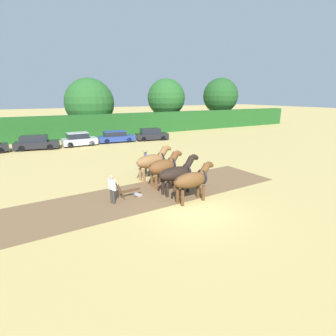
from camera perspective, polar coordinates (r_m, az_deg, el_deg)
The scene contains 17 objects.
ground_plane at distance 13.75m, azimuth 5.83°, elevation -9.21°, with size 240.00×240.00×0.00m, color tan.
plowed_furrow_strip at distance 15.24m, azimuth -9.87°, elevation -6.79°, with size 20.81×4.41×0.01m, color brown.
hedgerow at distance 38.38m, azimuth -18.21°, elevation 8.57°, with size 79.45×1.53×3.14m, color #1E511E.
tree_left at distance 42.28m, azimuth -16.73°, elevation 13.38°, with size 7.33×7.33×8.25m.
tree_center_left at distance 47.42m, azimuth -0.38°, elevation 14.99°, with size 6.55×6.55×8.53m.
tree_center at distance 54.49m, azimuth 11.35°, elevation 15.12°, with size 6.83×6.83×9.00m.
draft_horse_lead_left at distance 14.46m, azimuth 5.36°, elevation -2.58°, with size 2.84×1.00×2.23m.
draft_horse_lead_right at distance 15.63m, azimuth 2.05°, elevation -1.11°, with size 2.99×0.98×2.35m.
draft_horse_trail_left at distance 16.83m, azimuth -0.89°, elevation 0.30°, with size 2.65×1.14×2.34m.
draft_horse_trail_right at distance 18.09m, azimuth -3.36°, elevation 1.54°, with size 2.90×1.12×2.42m.
plow at distance 15.34m, azimuth -7.89°, elevation -5.30°, with size 1.56×0.48×1.13m.
farmer_at_plow at distance 14.51m, azimuth -12.10°, elevation -4.13°, with size 0.32×0.64×1.62m.
farmer_beside_team at distance 19.83m, azimuth -4.94°, elevation 1.87°, with size 0.45×0.64×1.79m.
parked_car_left at distance 32.10m, azimuth -26.77°, elevation 4.93°, with size 4.71×2.66×1.51m.
parked_car_center_left at distance 32.39m, azimuth -18.80°, elevation 5.89°, with size 3.85×1.75×1.57m.
parked_car_center at distance 33.77m, azimuth -11.25°, elevation 6.68°, with size 4.59×2.19×1.42m.
parked_car_center_right at distance 34.91m, azimuth -3.62°, elevation 7.30°, with size 4.44×2.59×1.53m.
Camera 1 is at (-7.23, -10.18, 5.75)m, focal length 28.00 mm.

